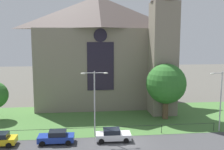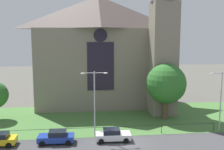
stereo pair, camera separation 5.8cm
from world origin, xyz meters
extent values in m
plane|color=#56544C|center=(0.00, 10.00, 0.00)|extent=(160.00, 160.00, 0.00)
cube|color=#424244|center=(0.00, -2.00, 0.00)|extent=(120.00, 8.00, 0.01)
cube|color=#477538|center=(0.00, 8.00, 0.00)|extent=(120.00, 20.00, 0.01)
cube|color=gray|center=(-2.13, 19.71, 7.00)|extent=(22.00, 12.00, 14.00)
pyramid|color=#594C47|center=(-2.13, 19.71, 17.00)|extent=(22.00, 12.00, 6.00)
cube|color=black|center=(-2.13, 13.66, 7.70)|extent=(4.40, 0.16, 8.00)
cylinder|color=black|center=(-2.13, 13.66, 12.80)|extent=(2.20, 0.15, 2.20)
cube|color=gray|center=(7.87, 11.71, 9.00)|extent=(4.00, 4.00, 18.00)
cylinder|color=black|center=(-2.13, 2.50, 1.10)|extent=(28.73, 0.05, 0.05)
cylinder|color=black|center=(-9.31, 2.50, 0.55)|extent=(0.07, 0.07, 1.10)
cylinder|color=black|center=(-2.13, 2.50, 0.55)|extent=(0.07, 0.07, 1.10)
cylinder|color=black|center=(5.05, 2.50, 0.55)|extent=(0.06, 0.07, 1.10)
cylinder|color=black|center=(12.24, 2.50, 0.55)|extent=(0.07, 0.07, 1.10)
cylinder|color=brown|center=(7.50, 8.64, 1.60)|extent=(0.90, 0.90, 3.19)
sphere|color=#2D6B28|center=(7.50, 8.64, 5.48)|extent=(6.10, 6.10, 6.10)
cylinder|color=#B2B2B7|center=(-3.66, 2.40, 4.15)|extent=(0.16, 0.16, 8.31)
cylinder|color=#B2B2B7|center=(-4.36, 2.40, 8.11)|extent=(1.40, 0.10, 0.10)
cylinder|color=#B2B2B7|center=(-2.96, 2.40, 8.11)|extent=(1.40, 0.10, 0.10)
ellipsoid|color=white|center=(-5.06, 2.40, 8.06)|extent=(0.57, 0.26, 0.20)
ellipsoid|color=white|center=(-2.26, 2.40, 8.06)|extent=(0.57, 0.26, 0.20)
cylinder|color=#B2B2B7|center=(12.94, 2.40, 4.02)|extent=(0.16, 0.16, 8.03)
cylinder|color=#B2B2B7|center=(12.24, 2.40, 7.83)|extent=(1.40, 0.10, 0.10)
ellipsoid|color=white|center=(11.54, 2.40, 7.78)|extent=(0.57, 0.26, 0.20)
cylinder|color=black|center=(-13.52, -0.25, 0.32)|extent=(0.64, 0.22, 0.64)
cylinder|color=black|center=(-13.51, 1.55, 0.32)|extent=(0.64, 0.22, 0.64)
cube|color=#1E3899|center=(-8.32, 0.68, 0.61)|extent=(4.25, 1.92, 0.70)
cube|color=black|center=(-8.12, 0.67, 1.23)|extent=(2.05, 1.66, 0.55)
cylinder|color=black|center=(-9.82, -0.18, 0.32)|extent=(0.65, 0.24, 0.64)
cylinder|color=black|center=(-9.77, 1.62, 0.32)|extent=(0.65, 0.24, 0.64)
cylinder|color=black|center=(-6.88, -0.26, 0.32)|extent=(0.65, 0.24, 0.64)
cylinder|color=black|center=(-6.83, 1.54, 0.32)|extent=(0.65, 0.24, 0.64)
cube|color=silver|center=(-1.53, 0.62, 0.61)|extent=(4.25, 1.93, 0.70)
cube|color=black|center=(-1.73, 0.62, 1.23)|extent=(2.05, 1.66, 0.55)
cylinder|color=black|center=(-0.04, 1.47, 0.32)|extent=(0.65, 0.24, 0.64)
cylinder|color=black|center=(-0.09, -0.33, 0.32)|extent=(0.65, 0.24, 0.64)
cylinder|color=black|center=(-2.98, 1.56, 0.32)|extent=(0.65, 0.24, 0.64)
cylinder|color=black|center=(-3.03, -0.24, 0.32)|extent=(0.65, 0.24, 0.64)
camera|label=1|loc=(-5.09, -29.77, 12.31)|focal=42.39mm
camera|label=2|loc=(-5.04, -29.77, 12.31)|focal=42.39mm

